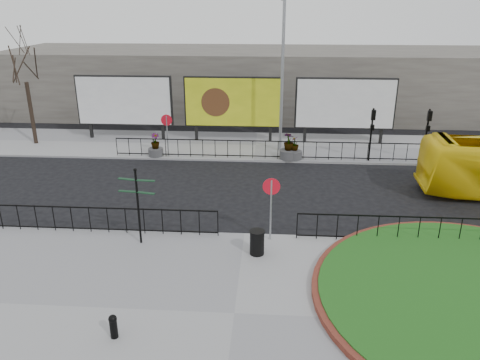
# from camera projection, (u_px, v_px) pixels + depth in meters

# --- Properties ---
(ground) EXTENTS (90.00, 90.00, 0.00)m
(ground) POSITION_uv_depth(u_px,v_px,m) (244.00, 236.00, 18.24)
(ground) COLOR black
(ground) RESTS_ON ground
(pavement_near) EXTENTS (30.00, 10.00, 0.12)m
(pavement_near) POSITION_uv_depth(u_px,v_px,m) (234.00, 315.00, 13.56)
(pavement_near) COLOR gray
(pavement_near) RESTS_ON ground
(pavement_far) EXTENTS (44.00, 6.00, 0.12)m
(pavement_far) POSITION_uv_depth(u_px,v_px,m) (256.00, 146.00, 29.40)
(pavement_far) COLOR gray
(pavement_far) RESTS_ON ground
(railing_near_left) EXTENTS (10.00, 0.10, 1.10)m
(railing_near_left) POSITION_uv_depth(u_px,v_px,m) (90.00, 219.00, 18.10)
(railing_near_left) COLOR black
(railing_near_left) RESTS_ON pavement_near
(railing_near_right) EXTENTS (9.00, 0.10, 1.10)m
(railing_near_right) POSITION_uv_depth(u_px,v_px,m) (419.00, 229.00, 17.31)
(railing_near_right) COLOR black
(railing_near_right) RESTS_ON pavement_near
(railing_far) EXTENTS (18.00, 0.10, 1.10)m
(railing_far) POSITION_uv_depth(u_px,v_px,m) (272.00, 150.00, 26.60)
(railing_far) COLOR black
(railing_far) RESTS_ON pavement_far
(speed_sign_far) EXTENTS (0.64, 0.07, 2.47)m
(speed_sign_far) POSITION_uv_depth(u_px,v_px,m) (167.00, 126.00, 26.64)
(speed_sign_far) COLOR gray
(speed_sign_far) RESTS_ON pavement_far
(speed_sign_near) EXTENTS (0.64, 0.07, 2.47)m
(speed_sign_near) POSITION_uv_depth(u_px,v_px,m) (271.00, 195.00, 17.12)
(speed_sign_near) COLOR gray
(speed_sign_near) RESTS_ON pavement_near
(billboard_left) EXTENTS (6.20, 0.31, 4.10)m
(billboard_left) POSITION_uv_depth(u_px,v_px,m) (124.00, 101.00, 29.94)
(billboard_left) COLOR black
(billboard_left) RESTS_ON pavement_far
(billboard_mid) EXTENTS (6.20, 0.31, 4.10)m
(billboard_mid) POSITION_uv_depth(u_px,v_px,m) (233.00, 102.00, 29.49)
(billboard_mid) COLOR black
(billboard_mid) RESTS_ON pavement_far
(billboard_right) EXTENTS (6.20, 0.31, 4.10)m
(billboard_right) POSITION_uv_depth(u_px,v_px,m) (345.00, 104.00, 29.05)
(billboard_right) COLOR black
(billboard_right) RESTS_ON pavement_far
(lamp_post) EXTENTS (0.74, 0.18, 9.23)m
(lamp_post) POSITION_uv_depth(u_px,v_px,m) (282.00, 71.00, 26.67)
(lamp_post) COLOR gray
(lamp_post) RESTS_ON pavement_far
(signal_pole_a) EXTENTS (0.22, 0.26, 3.00)m
(signal_pole_a) POSITION_uv_depth(u_px,v_px,m) (372.00, 127.00, 25.78)
(signal_pole_a) COLOR black
(signal_pole_a) RESTS_ON pavement_far
(signal_pole_b) EXTENTS (0.22, 0.26, 3.00)m
(signal_pole_b) POSITION_uv_depth(u_px,v_px,m) (428.00, 128.00, 25.59)
(signal_pole_b) COLOR black
(signal_pole_b) RESTS_ON pavement_far
(tree_left) EXTENTS (2.00, 2.00, 7.00)m
(tree_left) POSITION_uv_depth(u_px,v_px,m) (27.00, 88.00, 28.55)
(tree_left) COLOR #2D2119
(tree_left) RESTS_ON pavement_far
(building_backdrop) EXTENTS (40.00, 10.00, 5.00)m
(building_backdrop) POSITION_uv_depth(u_px,v_px,m) (261.00, 81.00, 37.84)
(building_backdrop) COLOR slate
(building_backdrop) RESTS_ON ground
(fingerpost_sign) EXTENTS (1.38, 0.40, 2.95)m
(fingerpost_sign) POSITION_uv_depth(u_px,v_px,m) (138.00, 199.00, 16.87)
(fingerpost_sign) COLOR black
(fingerpost_sign) RESTS_ON pavement_near
(bollard) EXTENTS (0.23, 0.23, 0.71)m
(bollard) POSITION_uv_depth(u_px,v_px,m) (113.00, 325.00, 12.44)
(bollard) COLOR black
(bollard) RESTS_ON pavement_near
(litter_bin) EXTENTS (0.55, 0.55, 0.91)m
(litter_bin) POSITION_uv_depth(u_px,v_px,m) (257.00, 242.00, 16.57)
(litter_bin) COLOR black
(litter_bin) RESTS_ON pavement_near
(planter_a) EXTENTS (0.87, 0.87, 1.35)m
(planter_a) POSITION_uv_depth(u_px,v_px,m) (156.00, 148.00, 27.14)
(planter_a) COLOR #4C4C4F
(planter_a) RESTS_ON pavement_far
(planter_b) EXTENTS (1.00, 1.00, 1.54)m
(planter_b) POSITION_uv_depth(u_px,v_px,m) (288.00, 149.00, 26.63)
(planter_b) COLOR #4C4C4F
(planter_b) RESTS_ON pavement_far
(planter_c) EXTENTS (0.90, 0.90, 1.33)m
(planter_c) POSITION_uv_depth(u_px,v_px,m) (294.00, 151.00, 26.64)
(planter_c) COLOR #4C4C4F
(planter_c) RESTS_ON pavement_far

